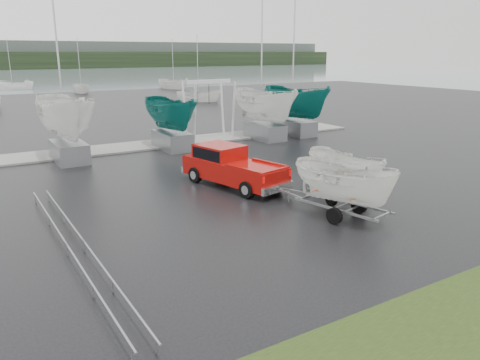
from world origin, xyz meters
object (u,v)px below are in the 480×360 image
at_px(pickup_truck, 229,165).
at_px(trailer_hitched, 346,149).
at_px(boat_hoist, 209,101).
at_px(trailer_parked, 347,139).

height_order(pickup_truck, trailer_hitched, trailer_hitched).
relative_size(trailer_hitched, boat_hoist, 1.17).
relative_size(trailer_hitched, trailer_parked, 1.01).
height_order(pickup_truck, trailer_parked, trailer_parked).
bearing_deg(trailer_hitched, pickup_truck, 90.00).
bearing_deg(boat_hoist, trailer_hitched, -101.20).
xyz_separation_m(pickup_truck, trailer_parked, (2.76, -4.64, 1.65)).
xyz_separation_m(trailer_hitched, boat_hoist, (3.34, 16.88, 0.06)).
relative_size(trailer_parked, boat_hoist, 1.16).
xyz_separation_m(pickup_truck, boat_hoist, (4.69, 10.85, 1.73)).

